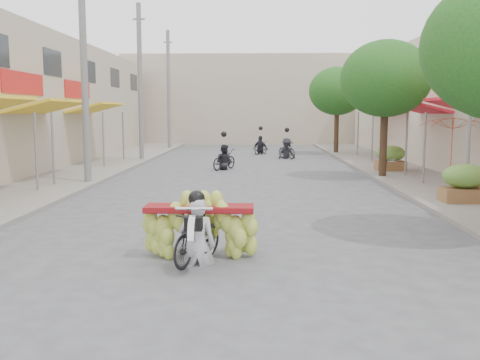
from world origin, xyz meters
name	(u,v)px	position (x,y,z in m)	size (l,w,h in m)	color
ground	(215,313)	(0.00, 0.00, 0.00)	(120.00, 120.00, 0.00)	#57575C
sidewalk_left	(72,173)	(-7.00, 15.00, 0.06)	(4.00, 60.00, 0.12)	gray
sidewalk_right	(416,174)	(7.00, 15.00, 0.06)	(4.00, 60.00, 0.12)	gray
far_building	(249,100)	(0.00, 38.00, 3.50)	(20.00, 6.00, 7.00)	#B2A28D
utility_pole_mid	(84,69)	(-5.40, 12.00, 4.03)	(0.60, 0.24, 8.00)	slate
utility_pole_far	(140,83)	(-5.40, 21.00, 4.03)	(0.60, 0.24, 8.00)	slate
utility_pole_back	(169,90)	(-5.40, 30.00, 4.03)	(0.60, 0.24, 8.00)	slate
street_tree_mid	(386,79)	(5.40, 14.00, 3.78)	(3.40, 3.40, 5.25)	#3A2719
street_tree_far	(337,91)	(5.40, 26.00, 3.78)	(3.40, 3.40, 5.25)	#3A2719
produce_crate_mid	(465,180)	(6.20, 8.00, 0.71)	(1.20, 0.88, 1.16)	brown
produce_crate_far	(391,156)	(6.20, 16.00, 0.71)	(1.20, 0.88, 1.16)	brown
banana_motorbike	(198,220)	(-0.46, 2.42, 0.71)	(2.20, 1.79, 2.12)	black
market_umbrella	(454,114)	(6.11, 8.81, 2.48)	(2.33, 2.33, 1.77)	#B13617
pedestrian	(392,150)	(6.22, 15.85, 0.98)	(0.92, 0.63, 1.73)	silver
bg_motorbike_a	(224,153)	(-0.89, 17.09, 0.75)	(1.30, 1.68, 1.95)	black
bg_motorbike_b	(287,143)	(2.23, 22.84, 0.86)	(1.20, 1.59, 1.95)	black
bg_motorbike_c	(261,140)	(0.82, 25.87, 0.84)	(1.13, 1.50, 1.95)	black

